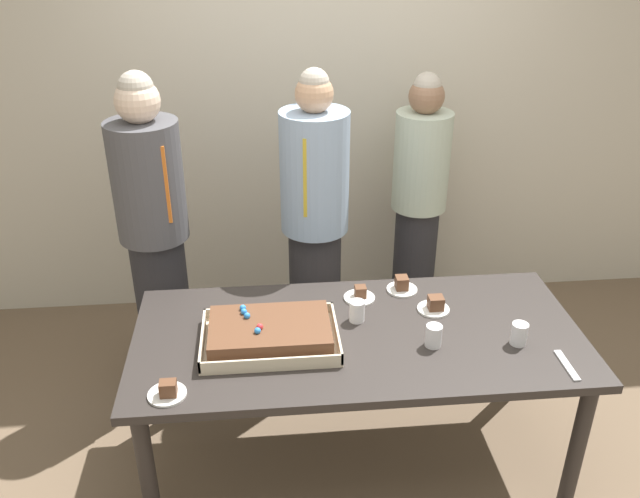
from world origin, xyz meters
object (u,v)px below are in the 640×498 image
plated_slice_near_right (168,391)px  sheet_cake (270,334)px  drink_cup_nearest (357,311)px  drink_cup_far_end (519,334)px  cake_server_utensil (567,365)px  party_table (358,348)px  person_serving_front (419,202)px  person_green_shirt_behind (155,233)px  person_striped_tie_right (315,224)px  plated_slice_far_left (360,295)px  plated_slice_near_left (402,286)px  plated_slice_far_right (435,306)px  drink_cup_middle (434,336)px

plated_slice_near_right → sheet_cake: bearing=37.8°
drink_cup_nearest → drink_cup_far_end: same height
cake_server_utensil → drink_cup_nearest: bearing=153.0°
cake_server_utensil → drink_cup_far_end: bearing=130.2°
party_table → person_serving_front: bearing=65.5°
person_green_shirt_behind → person_striped_tie_right: person_green_shirt_behind is taller
drink_cup_far_end → person_green_shirt_behind: (-1.64, 0.90, 0.11)m
sheet_cake → person_serving_front: person_serving_front is taller
sheet_cake → plated_slice_far_left: bearing=36.1°
drink_cup_nearest → cake_server_utensil: size_ratio=0.50×
plated_slice_near_left → drink_cup_nearest: bearing=-136.9°
sheet_cake → plated_slice_near_right: 0.51m
person_serving_front → person_green_shirt_behind: (-1.49, -0.40, 0.07)m
sheet_cake → plated_slice_near_left: bearing=29.9°
plated_slice_far_right → drink_cup_far_end: size_ratio=1.50×
plated_slice_far_left → plated_slice_near_right: bearing=-143.1°
cake_server_utensil → person_serving_front: bearing=101.0°
drink_cup_far_end → plated_slice_near_left: bearing=130.3°
drink_cup_middle → person_green_shirt_behind: person_green_shirt_behind is taller
drink_cup_middle → cake_server_utensil: bearing=-20.5°
person_serving_front → plated_slice_near_right: bearing=-3.7°
plated_slice_near_left → plated_slice_far_right: same height
party_table → sheet_cake: sheet_cake is taller
person_serving_front → drink_cup_middle: bearing=27.5°
party_table → plated_slice_near_left: bearing=52.3°
plated_slice_far_left → cake_server_utensil: (0.77, -0.60, -0.01)m
plated_slice_near_right → drink_cup_far_end: drink_cup_far_end is taller
person_serving_front → person_green_shirt_behind: bearing=-37.4°
plated_slice_far_left → person_striped_tie_right: size_ratio=0.09×
sheet_cake → plated_slice_far_left: sheet_cake is taller
plated_slice_near_left → plated_slice_far_left: 0.22m
party_table → drink_cup_far_end: bearing=-11.7°
person_striped_tie_right → drink_cup_far_end: bearing=56.8°
plated_slice_near_right → person_serving_front: 2.01m
drink_cup_nearest → drink_cup_far_end: size_ratio=1.00×
party_table → plated_slice_near_right: size_ratio=13.19×
party_table → plated_slice_far_left: plated_slice_far_left is taller
plated_slice_far_left → person_serving_front: size_ratio=0.09×
sheet_cake → person_serving_front: size_ratio=0.36×
plated_slice_far_left → drink_cup_far_end: drink_cup_far_end is taller
sheet_cake → plated_slice_near_right: sheet_cake is taller
drink_cup_nearest → plated_slice_near_left: bearing=43.1°
party_table → person_serving_front: size_ratio=1.23×
sheet_cake → cake_server_utensil: bearing=-13.0°
plated_slice_far_left → person_green_shirt_behind: person_green_shirt_behind is taller
drink_cup_nearest → person_green_shirt_behind: bearing=145.8°
plated_slice_far_right → plated_slice_near_right: bearing=-157.0°
party_table → person_striped_tie_right: 0.86m
drink_cup_middle → person_green_shirt_behind: bearing=145.2°
sheet_cake → party_table: bearing=4.9°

